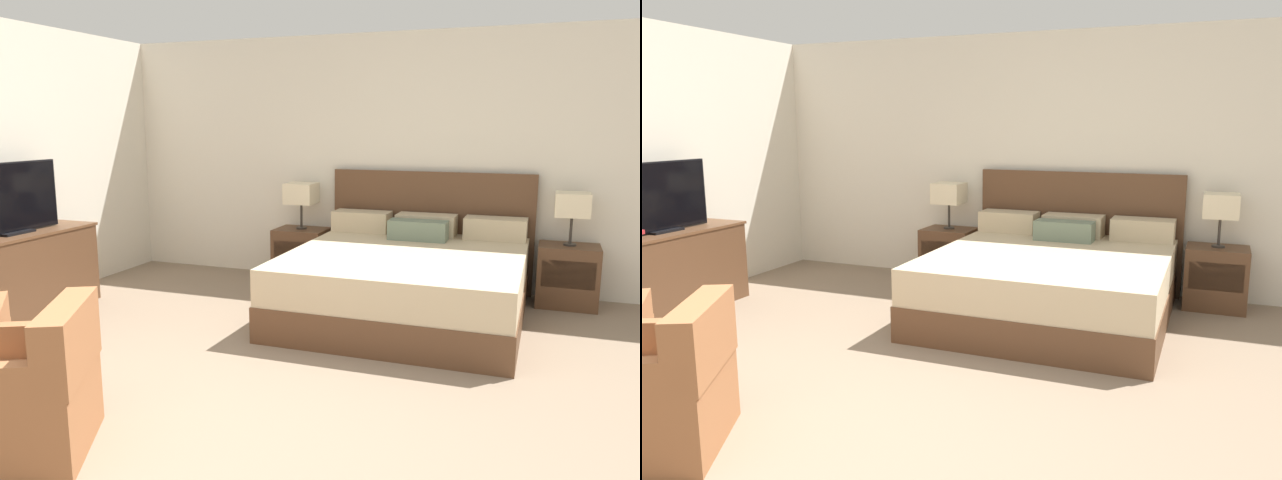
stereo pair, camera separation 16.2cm
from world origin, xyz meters
The scene contains 9 objects.
wall_back centered at (0.00, 3.95, 1.25)m, with size 6.93×0.06×2.50m, color silver.
bed centered at (0.47, 2.89, 0.31)m, with size 1.98×2.11×1.16m.
nightstand_left centered at (-0.82, 3.65, 0.28)m, with size 0.52×0.41×0.55m.
nightstand_right centered at (1.76, 3.65, 0.28)m, with size 0.52×0.41×0.55m.
table_lamp_left centered at (-0.82, 3.65, 0.92)m, with size 0.29×0.29×0.47m.
table_lamp_right centered at (1.76, 3.65, 0.92)m, with size 0.29×0.29×0.47m.
dresser centered at (-2.60, 1.75, 0.37)m, with size 0.48×1.35×0.72m.
tv centered at (-2.60, 1.68, 1.01)m, with size 0.18×0.97×0.59m.
armchair_companion centered at (-0.82, -0.02, 0.28)m, with size 0.93×0.92×0.76m.
Camera 1 is at (1.55, -2.22, 1.63)m, focal length 35.00 mm.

